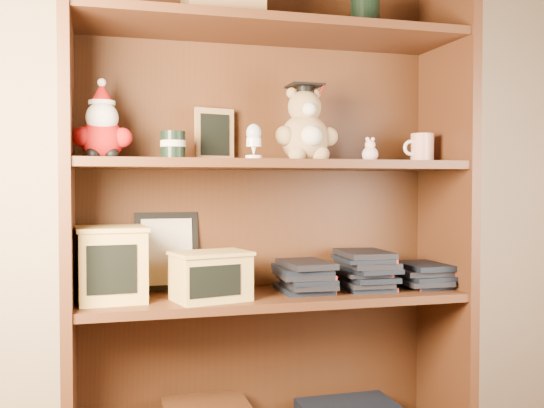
% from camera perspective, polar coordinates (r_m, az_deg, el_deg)
% --- Properties ---
extents(bookcase, '(1.20, 0.35, 1.60)m').
position_cam_1_polar(bookcase, '(1.96, -0.47, -1.16)').
color(bookcase, '#4A2715').
rests_on(bookcase, ground).
extents(shelf_lower, '(1.14, 0.33, 0.02)m').
position_cam_1_polar(shelf_lower, '(1.94, -0.00, -8.39)').
color(shelf_lower, '#4A2715').
rests_on(shelf_lower, ground).
extents(shelf_upper, '(1.14, 0.33, 0.02)m').
position_cam_1_polar(shelf_upper, '(1.91, -0.00, 3.53)').
color(shelf_upper, '#4A2715').
rests_on(shelf_upper, ground).
extents(santa_plush, '(0.16, 0.12, 0.23)m').
position_cam_1_polar(santa_plush, '(1.84, -14.98, 6.55)').
color(santa_plush, '#A50F0F').
rests_on(santa_plush, shelf_upper).
extents(teachers_tin, '(0.07, 0.07, 0.08)m').
position_cam_1_polar(teachers_tin, '(1.85, -8.86, 5.23)').
color(teachers_tin, black).
rests_on(teachers_tin, shelf_upper).
extents(chalkboard_plaque, '(0.13, 0.08, 0.16)m').
position_cam_1_polar(chalkboard_plaque, '(1.99, -5.19, 6.10)').
color(chalkboard_plaque, '#9E7547').
rests_on(chalkboard_plaque, shelf_upper).
extents(egg_cup, '(0.05, 0.05, 0.10)m').
position_cam_1_polar(egg_cup, '(1.82, -1.65, 5.74)').
color(egg_cup, white).
rests_on(egg_cup, shelf_upper).
extents(grad_teddy_bear, '(0.20, 0.17, 0.24)m').
position_cam_1_polar(grad_teddy_bear, '(1.94, 3.00, 6.56)').
color(grad_teddy_bear, '#A38356').
rests_on(grad_teddy_bear, shelf_upper).
extents(pink_figurine, '(0.05, 0.05, 0.08)m').
position_cam_1_polar(pink_figurine, '(2.02, 8.78, 4.62)').
color(pink_figurine, beige).
rests_on(pink_figurine, shelf_upper).
extents(teacher_mug, '(0.10, 0.07, 0.09)m').
position_cam_1_polar(teacher_mug, '(2.10, 13.26, 4.91)').
color(teacher_mug, silver).
rests_on(teacher_mug, shelf_upper).
extents(certificate_frame, '(0.19, 0.05, 0.24)m').
position_cam_1_polar(certificate_frame, '(2.00, -9.42, -4.22)').
color(certificate_frame, black).
rests_on(certificate_frame, shelf_lower).
extents(treats_box, '(0.21, 0.21, 0.21)m').
position_cam_1_polar(treats_box, '(1.85, -14.23, -5.19)').
color(treats_box, '#D7AE58').
rests_on(treats_box, shelf_lower).
extents(pencils_box, '(0.24, 0.20, 0.14)m').
position_cam_1_polar(pencils_box, '(1.82, -5.51, -6.40)').
color(pencils_box, '#D7AE58').
rests_on(pencils_box, shelf_lower).
extents(book_stack_left, '(0.14, 0.20, 0.10)m').
position_cam_1_polar(book_stack_left, '(1.96, 2.99, -6.48)').
color(book_stack_left, black).
rests_on(book_stack_left, shelf_lower).
extents(book_stack_mid, '(0.14, 0.20, 0.13)m').
position_cam_1_polar(book_stack_mid, '(2.02, 8.27, -5.77)').
color(book_stack_mid, black).
rests_on(book_stack_mid, shelf_lower).
extents(book_stack_right, '(0.14, 0.20, 0.08)m').
position_cam_1_polar(book_stack_right, '(2.12, 13.24, -6.13)').
color(book_stack_right, black).
rests_on(book_stack_right, shelf_lower).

